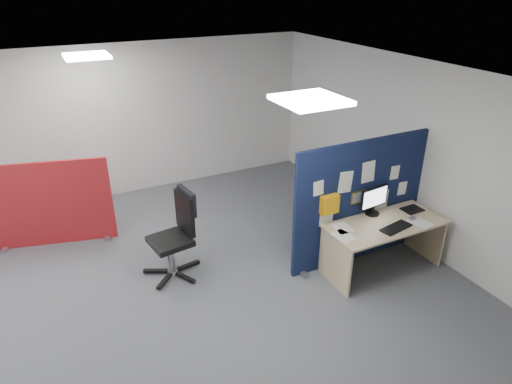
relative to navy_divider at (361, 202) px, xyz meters
name	(u,v)px	position (x,y,z in m)	size (l,w,h in m)	color
floor	(110,322)	(-3.46, 0.17, -0.89)	(9.00, 9.00, 0.00)	#54575C
ceiling	(70,97)	(-3.46, 0.17, 1.81)	(9.00, 7.00, 0.02)	white
wall_back	(60,130)	(-3.46, 3.67, 0.46)	(9.00, 0.02, 2.70)	silver
wall_right	(414,155)	(1.04, 0.17, 0.46)	(0.02, 7.00, 2.70)	silver
ceiling_lights	(96,82)	(-3.13, 0.84, 1.78)	(4.10, 4.10, 0.04)	white
navy_divider	(361,202)	(0.00, 0.00, 0.00)	(2.17, 0.30, 1.79)	#0F1938
main_desk	(382,233)	(0.12, -0.36, -0.34)	(1.63, 0.72, 0.73)	#CCB482
monitor_main	(374,199)	(0.12, -0.12, 0.06)	(0.46, 0.19, 0.41)	black
keyboard	(396,228)	(0.14, -0.57, -0.15)	(0.45, 0.18, 0.03)	black
mouse	(412,218)	(0.51, -0.48, -0.15)	(0.10, 0.06, 0.03)	#949398
paper_tray	(412,209)	(0.70, -0.27, -0.16)	(0.28, 0.22, 0.01)	black
red_divider	(50,205)	(-3.84, 2.34, -0.24)	(1.73, 0.47, 1.33)	maroon
office_chair	(178,229)	(-2.38, 0.79, -0.22)	(0.78, 0.78, 1.18)	black
desk_papers	(369,229)	(-0.17, -0.42, -0.16)	(1.38, 0.68, 0.00)	white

